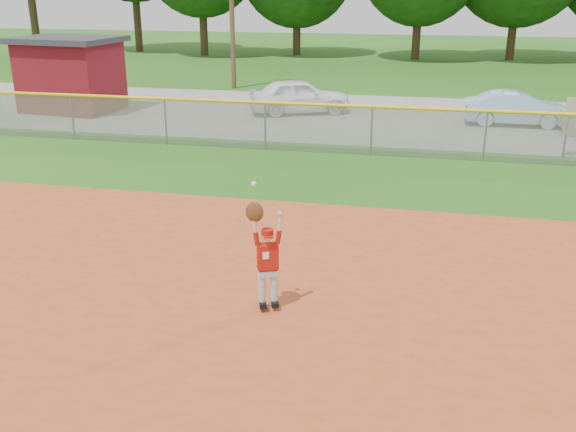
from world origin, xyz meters
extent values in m
plane|color=#245814|center=(0.00, 0.00, 0.00)|extent=(120.00, 120.00, 0.00)
cube|color=#A6411E|center=(0.00, -3.00, 0.02)|extent=(24.00, 16.00, 0.04)
cube|color=gray|center=(0.00, 16.00, 0.01)|extent=(44.00, 10.00, 0.03)
imported|color=white|center=(-3.45, 16.07, 0.72)|extent=(4.36, 3.11, 1.38)
imported|color=#95C3DF|center=(4.82, 15.46, 0.64)|extent=(3.74, 1.35, 1.23)
cube|color=maroon|center=(-12.66, 14.66, 1.38)|extent=(3.80, 3.02, 2.76)
cube|color=#333338|center=(-12.66, 14.66, 2.87)|extent=(4.29, 3.51, 0.22)
cylinder|color=gray|center=(5.74, 10.95, 0.68)|extent=(0.07, 0.07, 1.37)
cube|color=gray|center=(0.00, 10.00, 0.75)|extent=(40.00, 0.03, 1.50)
cylinder|color=yellow|center=(0.00, 10.00, 1.50)|extent=(40.00, 0.10, 0.10)
cylinder|color=gray|center=(-10.00, 10.00, 0.75)|extent=(0.06, 0.06, 1.50)
cylinder|color=gray|center=(-6.67, 10.00, 0.75)|extent=(0.06, 0.06, 1.50)
cylinder|color=gray|center=(-3.33, 10.00, 0.75)|extent=(0.06, 0.06, 1.50)
cylinder|color=gray|center=(0.00, 10.00, 0.75)|extent=(0.06, 0.06, 1.50)
cylinder|color=gray|center=(3.33, 10.00, 0.75)|extent=(0.06, 0.06, 1.50)
cylinder|color=#422D1C|center=(-27.25, 35.02, 2.93)|extent=(0.56, 0.56, 5.87)
cylinder|color=#422D1C|center=(-20.61, 38.40, 3.05)|extent=(0.56, 0.56, 6.10)
cylinder|color=#422D1C|center=(-14.62, 36.53, 2.22)|extent=(0.56, 0.56, 4.43)
cylinder|color=#422D1C|center=(-8.07, 38.17, 2.05)|extent=(0.56, 0.56, 4.11)
cylinder|color=#422D1C|center=(0.53, 37.14, 2.32)|extent=(0.56, 0.56, 4.64)
cylinder|color=#422D1C|center=(6.92, 38.34, 2.44)|extent=(0.56, 0.56, 4.89)
cylinder|color=silver|center=(-0.77, -0.38, 0.38)|extent=(0.16, 0.16, 0.55)
cylinder|color=silver|center=(-0.59, -0.30, 0.38)|extent=(0.16, 0.16, 0.55)
cube|color=black|center=(-0.75, -0.41, 0.15)|extent=(0.19, 0.24, 0.08)
cube|color=black|center=(-0.57, -0.33, 0.15)|extent=(0.19, 0.24, 0.08)
cube|color=silver|center=(-0.68, -0.34, 0.69)|extent=(0.32, 0.25, 0.11)
cube|color=maroon|center=(-0.68, -0.34, 0.75)|extent=(0.33, 0.27, 0.04)
cube|color=#A9160C|center=(-0.68, -0.34, 0.96)|extent=(0.37, 0.29, 0.41)
cube|color=white|center=(-0.68, -0.44, 1.02)|extent=(0.09, 0.04, 0.12)
sphere|color=beige|center=(-0.68, -0.34, 1.31)|extent=(0.24, 0.24, 0.19)
cylinder|color=#A6140A|center=(-0.68, -0.34, 1.37)|extent=(0.25, 0.25, 0.09)
cube|color=#A6140A|center=(-0.64, -0.43, 1.33)|extent=(0.17, 0.16, 0.02)
cylinder|color=#A9160C|center=(-0.84, -0.41, 1.28)|extent=(0.13, 0.11, 0.23)
cylinder|color=beige|center=(-0.86, -0.42, 1.51)|extent=(0.10, 0.09, 0.24)
ellipsoid|color=#4C2D14|center=(-0.86, -0.42, 1.71)|extent=(0.31, 0.23, 0.33)
sphere|color=white|center=(-0.86, -0.42, 2.16)|extent=(0.11, 0.11, 0.08)
cylinder|color=#A9160C|center=(-0.52, -0.27, 1.28)|extent=(0.13, 0.11, 0.23)
cylinder|color=beige|center=(-0.50, -0.26, 1.51)|extent=(0.10, 0.09, 0.24)
sphere|color=beige|center=(-0.50, -0.26, 1.66)|extent=(0.11, 0.11, 0.09)
camera|label=1|loc=(1.60, -9.29, 4.99)|focal=40.00mm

